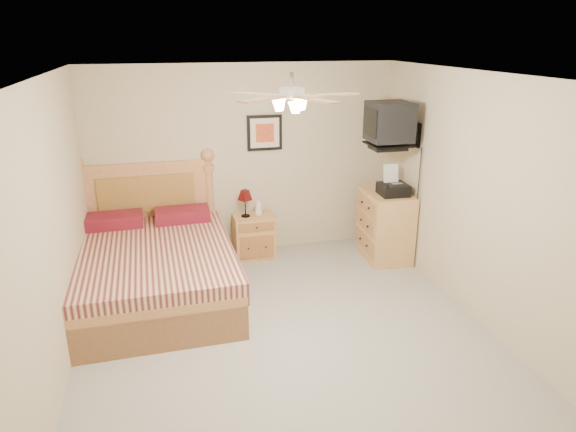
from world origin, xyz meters
name	(u,v)px	position (x,y,z in m)	size (l,w,h in m)	color
floor	(286,336)	(0.00, 0.00, 0.00)	(4.50, 4.50, 0.00)	gray
ceiling	(286,76)	(0.00, 0.00, 2.50)	(4.00, 4.50, 0.04)	white
wall_back	(245,161)	(0.00, 2.25, 1.25)	(4.00, 0.04, 2.50)	#BEAE8C
wall_front	(392,361)	(0.00, -2.25, 1.25)	(4.00, 0.04, 2.50)	#BEAE8C
wall_left	(50,237)	(-2.00, 0.00, 1.25)	(0.04, 4.50, 2.50)	#BEAE8C
wall_right	(479,201)	(2.00, 0.00, 1.25)	(0.04, 4.50, 2.50)	#BEAE8C
bed	(150,238)	(-1.25, 1.12, 0.73)	(1.71, 2.25, 1.46)	#B67039
nightstand	(254,236)	(0.06, 2.00, 0.28)	(0.53, 0.39, 0.57)	#B98843
table_lamp	(245,203)	(-0.05, 2.02, 0.75)	(0.19, 0.19, 0.36)	#4E0A0C
lotion_bottle	(258,206)	(0.13, 2.03, 0.69)	(0.10, 0.10, 0.25)	silver
framed_picture	(265,133)	(0.27, 2.23, 1.62)	(0.46, 0.04, 0.46)	black
dresser	(385,225)	(1.73, 1.54, 0.46)	(0.54, 0.77, 0.91)	#B78049
fax_machine	(394,181)	(1.74, 1.41, 1.10)	(0.35, 0.37, 0.37)	black
magazine_lower	(379,186)	(1.72, 1.77, 0.92)	(0.19, 0.26, 0.02)	#B8B095
magazine_upper	(380,184)	(1.73, 1.78, 0.95)	(0.21, 0.29, 0.02)	gray
wall_tv	(401,124)	(1.75, 1.34, 1.81)	(0.56, 0.46, 0.58)	black
ceiling_fan	(292,96)	(0.00, -0.20, 2.36)	(1.14, 1.14, 0.28)	white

